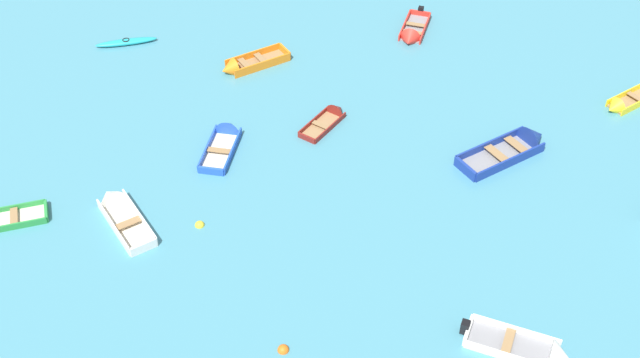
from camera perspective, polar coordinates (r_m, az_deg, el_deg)
The scene contains 11 objects.
rowboat_white_near_camera at distance 29.14m, azimuth 15.15°, elevation -11.65°, with size 3.86×2.18×1.17m.
kayak_turquoise_cluster_outer at distance 43.98m, azimuth -13.45°, elevation 9.35°, with size 3.16×1.50×0.30m.
rowboat_blue_far_left at distance 36.58m, azimuth -6.64°, elevation 2.96°, with size 1.47×3.49×1.10m.
rowboat_maroon_cluster_inner at distance 37.62m, azimuth 0.84°, elevation 4.46°, with size 2.19×2.92×0.89m.
rowboat_red_back_row_center at distance 43.65m, azimuth 6.46°, elevation 10.05°, with size 1.75×3.52×1.07m.
rowboat_deep_blue_near_left at distance 36.89m, azimuth 13.87°, elevation 2.35°, with size 4.37×3.80×1.32m.
rowboat_yellow_center at distance 40.82m, azimuth 20.48°, elevation 4.93°, with size 2.93×2.64×0.87m.
rowboat_white_foreground_center at distance 33.82m, azimuth -14.04°, elevation -2.01°, with size 3.22×3.67×1.07m.
rowboat_orange_far_right at distance 41.03m, azimuth -5.45°, elevation 7.93°, with size 3.51×2.98×1.04m.
mooring_buoy_between_boats_right at distance 28.45m, azimuth -2.60°, elevation -11.91°, with size 0.41×0.41×0.41m, color orange.
mooring_buoy_outer_edge at distance 32.73m, azimuth -8.45°, elevation -3.24°, with size 0.39×0.39×0.39m, color yellow.
Camera 1 is at (2.38, -5.00, 22.88)m, focal length 45.55 mm.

